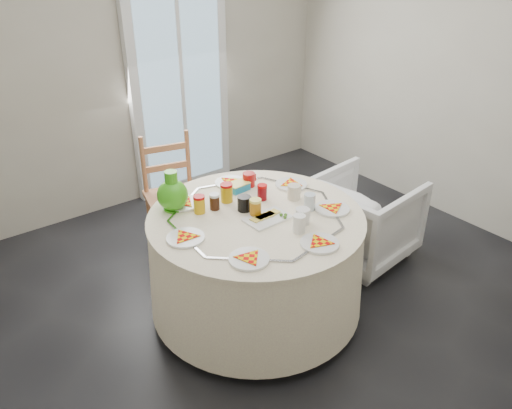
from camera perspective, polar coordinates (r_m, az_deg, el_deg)
floor at (r=3.56m, az=2.74°, el=-10.62°), size 4.00×4.00×0.00m
wall_back at (r=4.57m, az=-13.79°, el=15.75°), size 4.00×0.02×2.60m
wall_right at (r=4.45m, az=23.95°, el=13.85°), size 0.02×4.00×2.60m
glass_door at (r=4.76m, az=-8.72°, el=13.58°), size 1.00×0.08×2.10m
table at (r=3.25m, az=0.00°, el=-6.61°), size 1.37×1.37×0.70m
wooden_chair at (r=3.91m, az=-9.34°, el=1.04°), size 0.50×0.48×0.93m
armchair at (r=3.89m, az=12.18°, el=-0.73°), size 0.74×0.78×0.73m
place_settings at (r=3.04m, az=0.00°, el=-0.50°), size 1.33×1.33×0.02m
jar_cluster at (r=3.13m, az=-2.98°, el=1.36°), size 0.52×0.36×0.14m
butter_tub at (r=3.34m, az=-2.04°, el=2.58°), size 0.15×0.11×0.06m
green_pitcher at (r=3.11m, az=-9.58°, el=1.87°), size 0.23×0.23×0.25m
cheese_platter at (r=3.00m, az=1.30°, el=-0.89°), size 0.28×0.18×0.03m
mugs_glasses at (r=3.10m, az=2.63°, el=0.87°), size 0.82×0.82×0.12m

